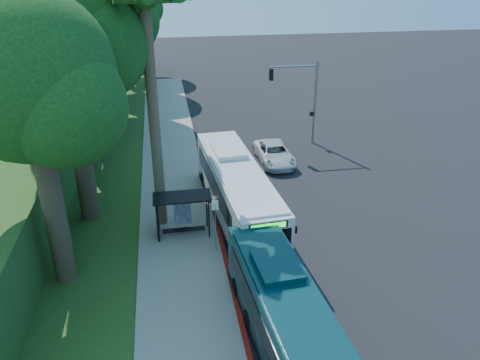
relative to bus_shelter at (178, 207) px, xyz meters
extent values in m
plane|color=black|center=(7.26, 2.86, -1.81)|extent=(140.00, 140.00, 0.00)
cube|color=gray|center=(-0.04, 2.86, -1.75)|extent=(4.50, 70.00, 0.12)
cube|color=maroon|center=(2.26, -1.14, -1.74)|extent=(0.25, 30.00, 0.13)
cube|color=#234719|center=(-5.74, 7.86, -1.78)|extent=(8.00, 70.00, 0.06)
cube|color=black|center=(0.26, -0.14, 0.69)|extent=(3.20, 1.50, 0.10)
cube|color=black|center=(-1.19, -0.14, -0.61)|extent=(0.06, 1.30, 2.20)
cube|color=navy|center=(0.26, 0.56, -0.56)|extent=(1.00, 0.12, 1.70)
cube|color=black|center=(0.26, -0.24, -1.36)|extent=(2.40, 0.40, 0.06)
cube|color=black|center=(-1.14, 0.46, -0.61)|extent=(0.08, 0.08, 2.40)
cube|color=black|center=(1.66, 0.46, -0.61)|extent=(0.08, 0.08, 2.40)
cube|color=black|center=(-1.14, -0.74, -0.61)|extent=(0.08, 0.08, 2.40)
cube|color=black|center=(1.66, -0.74, -0.61)|extent=(0.08, 0.08, 2.40)
cylinder|color=gray|center=(1.86, -2.14, -0.31)|extent=(0.06, 0.06, 3.00)
cube|color=white|center=(1.86, -2.14, 1.09)|extent=(0.35, 0.04, 0.55)
cylinder|color=gray|center=(12.06, 12.86, 1.69)|extent=(0.20, 0.20, 7.00)
cylinder|color=gray|center=(10.06, 12.86, 4.79)|extent=(4.00, 0.14, 0.14)
cube|color=black|center=(8.26, 12.86, 4.19)|extent=(0.30, 0.30, 0.90)
cube|color=black|center=(11.81, 12.86, 0.79)|extent=(0.25, 0.25, 0.35)
cylinder|color=#4C3F2D|center=(-0.94, 1.36, 4.69)|extent=(0.60, 0.60, 13.00)
cylinder|color=#382B1E|center=(-5.24, 2.86, 3.44)|extent=(1.10, 1.10, 10.50)
sphere|color=#0E3611|center=(-5.24, 2.86, 9.89)|extent=(8.00, 8.00, 8.00)
sphere|color=#0E3611|center=(-3.64, 1.66, 8.69)|extent=(5.60, 5.60, 5.60)
sphere|color=#0E3611|center=(-6.64, 4.26, 8.99)|extent=(5.20, 5.20, 5.20)
cylinder|color=#382B1E|center=(-6.24, 10.86, 4.14)|extent=(1.18, 1.18, 11.90)
sphere|color=#0E3611|center=(-4.24, 9.36, 10.09)|extent=(7.00, 7.00, 7.00)
cylinder|color=#382B1E|center=(-4.74, 18.86, 3.09)|extent=(1.06, 1.06, 9.80)
sphere|color=#0E3611|center=(-4.74, 18.86, 9.11)|extent=(8.40, 8.40, 8.40)
sphere|color=#0E3611|center=(-3.06, 17.60, 7.99)|extent=(5.88, 5.88, 5.88)
sphere|color=#0E3611|center=(-6.21, 20.33, 8.27)|extent=(5.46, 5.46, 5.46)
cylinder|color=#382B1E|center=(-6.74, 26.86, 3.79)|extent=(1.14, 1.14, 11.20)
cylinder|color=#382B1E|center=(-4.24, 34.86, 2.74)|extent=(1.02, 1.02, 9.10)
sphere|color=#0E3611|center=(-2.64, 33.66, 7.29)|extent=(5.60, 5.60, 5.60)
sphere|color=#0E3611|center=(-5.64, 36.26, 7.55)|extent=(5.20, 5.20, 5.20)
cylinder|color=#382B1E|center=(-3.24, 42.86, 2.39)|extent=(0.98, 0.98, 8.40)
sphere|color=#0E3611|center=(-3.24, 42.86, 7.55)|extent=(7.00, 7.00, 7.00)
sphere|color=#0E3611|center=(-1.84, 41.81, 6.59)|extent=(4.90, 4.90, 4.90)
sphere|color=#0E3611|center=(-4.47, 44.08, 6.83)|extent=(4.55, 4.55, 4.55)
cylinder|color=#382B1E|center=(-5.74, -3.14, 2.74)|extent=(1.02, 1.02, 9.10)
sphere|color=#0E3611|center=(-5.74, -3.14, 8.33)|extent=(7.20, 7.20, 7.20)
sphere|color=#0E3611|center=(-4.30, -4.22, 7.29)|extent=(5.04, 5.04, 5.04)
sphere|color=#0E3611|center=(-7.00, -1.88, 7.55)|extent=(4.68, 4.68, 4.68)
cube|color=silver|center=(3.59, 1.36, 0.05)|extent=(3.58, 12.71, 2.98)
cube|color=black|center=(3.59, 1.36, -1.49)|extent=(3.61, 12.77, 0.37)
cube|color=black|center=(3.56, 1.88, 0.34)|extent=(3.44, 9.96, 1.15)
cube|color=black|center=(4.05, -4.85, 0.28)|extent=(2.35, 0.30, 1.46)
cube|color=black|center=(3.14, 7.56, 0.39)|extent=(2.14, 0.28, 1.05)
cube|color=#19E533|center=(4.05, -4.86, 1.28)|extent=(1.74, 0.23, 0.29)
cube|color=silver|center=(3.59, 1.36, 1.59)|extent=(3.32, 12.07, 0.13)
cube|color=silver|center=(3.44, 3.44, 1.77)|extent=(2.05, 2.74, 0.37)
cylinder|color=black|center=(2.68, -2.74, -1.28)|extent=(0.39, 1.07, 1.05)
cylinder|color=black|center=(5.09, -2.56, -1.28)|extent=(0.39, 1.07, 1.05)
cylinder|color=black|center=(2.04, 6.02, -1.28)|extent=(0.39, 1.07, 1.05)
cylinder|color=black|center=(4.45, 6.20, -1.28)|extent=(0.39, 1.07, 1.05)
cube|color=#092E34|center=(3.79, -10.03, -0.15)|extent=(3.21, 11.37, 2.67)
cube|color=black|center=(3.79, -10.03, -1.53)|extent=(3.23, 11.43, 0.33)
cube|color=black|center=(3.75, -9.56, 0.11)|extent=(3.08, 8.91, 1.03)
cube|color=black|center=(3.38, -4.48, 0.16)|extent=(1.91, 0.25, 0.94)
cube|color=#092E34|center=(3.79, -10.03, 1.23)|extent=(2.97, 10.79, 0.11)
cube|color=#092E34|center=(3.65, -8.16, 1.39)|extent=(1.84, 2.45, 0.33)
cylinder|color=black|center=(2.40, -5.86, -1.34)|extent=(0.35, 0.95, 0.94)
cylinder|color=black|center=(4.55, -5.70, -1.34)|extent=(0.35, 0.95, 0.94)
imported|color=silver|center=(7.81, 9.26, -1.07)|extent=(2.58, 5.34, 1.47)
camera|label=1|loc=(-0.44, -23.22, 12.73)|focal=35.00mm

